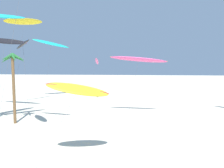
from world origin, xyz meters
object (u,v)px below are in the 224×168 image
flying_kite_1 (23,44)px  flying_kite_2 (4,41)px  palm_tree_2 (13,67)px  flying_kite_8 (138,59)px  flying_kite_3 (78,89)px  flying_kite_4 (24,21)px  flying_kite_7 (51,44)px  flying_kite_9 (97,61)px

flying_kite_1 → flying_kite_2: bearing=127.0°
palm_tree_2 → flying_kite_2: bearing=125.1°
flying_kite_8 → flying_kite_3: bearing=-107.6°
flying_kite_4 → flying_kite_7: bearing=82.3°
flying_kite_1 → flying_kite_2: 15.07m
flying_kite_1 → flying_kite_7: bearing=102.6°
palm_tree_2 → flying_kite_9: 22.89m
flying_kite_3 → flying_kite_9: bearing=95.9°
flying_kite_2 → flying_kite_4: 5.87m
flying_kite_2 → flying_kite_8: bearing=-4.5°
flying_kite_3 → flying_kite_4: (-15.57, 23.20, 9.78)m
flying_kite_7 → flying_kite_9: (10.79, -1.20, -4.08)m
flying_kite_4 → flying_kite_9: (12.20, 9.20, -7.37)m
flying_kite_4 → flying_kite_7: (1.41, 10.40, -3.29)m
palm_tree_2 → flying_kite_4: flying_kite_4 is taller
flying_kite_1 → flying_kite_2: flying_kite_2 is taller
flying_kite_4 → flying_kite_8: 22.97m
flying_kite_1 → flying_kite_7: size_ratio=0.81×
flying_kite_4 → flying_kite_7: flying_kite_4 is taller
flying_kite_3 → flying_kite_8: 18.44m
flying_kite_1 → flying_kite_3: size_ratio=1.57×
flying_kite_1 → palm_tree_2: bearing=130.8°
flying_kite_8 → flying_kite_9: size_ratio=0.81×
flying_kite_8 → flying_kite_9: flying_kite_8 is taller
flying_kite_7 → flying_kite_8: bearing=-39.5°
flying_kite_7 → flying_kite_9: flying_kite_7 is taller
flying_kite_1 → flying_kite_9: size_ratio=0.94×
flying_kite_8 → palm_tree_2: bearing=-159.6°
flying_kite_7 → flying_kite_8: (19.66, -16.22, -3.79)m
flying_kite_1 → flying_kite_9: 25.73m
flying_kite_1 → flying_kite_2: size_ratio=0.87×
flying_kite_7 → flying_kite_4: bearing=-97.7°
flying_kite_3 → flying_kite_7: flying_kite_7 is taller
flying_kite_4 → flying_kite_2: bearing=-113.4°
palm_tree_2 → flying_kite_1: bearing=-49.2°
flying_kite_2 → flying_kite_9: bearing=43.5°
palm_tree_2 → flying_kite_9: size_ratio=0.81×
palm_tree_2 → flying_kite_7: 23.22m
flying_kite_2 → flying_kite_1: bearing=-53.0°
flying_kite_4 → flying_kite_8: (21.07, -5.81, -7.07)m
flying_kite_7 → flying_kite_3: bearing=-67.1°
flying_kite_8 → flying_kite_9: 17.44m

